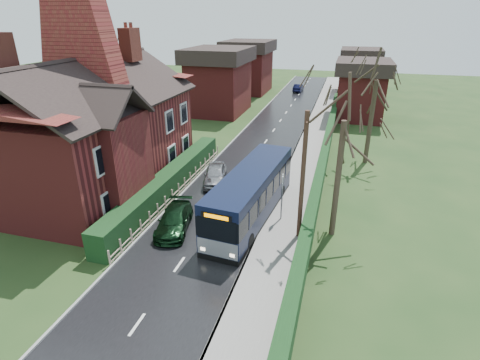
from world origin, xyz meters
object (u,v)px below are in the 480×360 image
(car_green, at_px, (174,220))
(telegraph_pole, at_px, (303,178))
(bus_stop_sign, at_px, (282,191))
(car_silver, at_px, (215,174))
(bus, at_px, (251,195))
(brick_house, at_px, (95,127))

(car_green, relative_size, telegraph_pole, 0.57)
(car_green, distance_m, bus_stop_sign, 6.31)
(car_silver, relative_size, bus_stop_sign, 1.30)
(bus, relative_size, car_silver, 2.61)
(telegraph_pole, bearing_deg, bus, 147.71)
(bus, relative_size, telegraph_pole, 1.42)
(car_silver, distance_m, car_green, 6.68)
(car_silver, xyz_separation_m, telegraph_pole, (6.74, -5.68, 2.90))
(brick_house, relative_size, car_green, 3.63)
(brick_house, height_order, car_green, brick_house)
(car_green, bearing_deg, car_silver, 77.03)
(bus, distance_m, car_silver, 5.63)
(telegraph_pole, bearing_deg, bus_stop_sign, 122.29)
(car_green, distance_m, telegraph_pole, 7.52)
(bus, distance_m, telegraph_pole, 3.98)
(car_silver, xyz_separation_m, bus_stop_sign, (5.50, -4.10, 1.29))
(bus, height_order, telegraph_pole, telegraph_pole)
(brick_house, relative_size, telegraph_pole, 2.08)
(bus_stop_sign, distance_m, telegraph_pole, 2.57)
(brick_house, distance_m, telegraph_pole, 14.28)
(car_silver, bearing_deg, brick_house, -172.55)
(car_silver, distance_m, telegraph_pole, 9.28)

